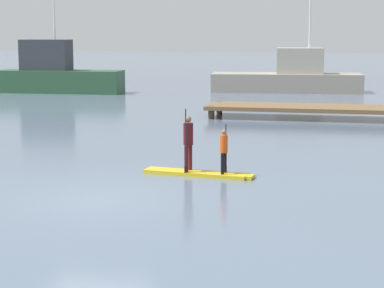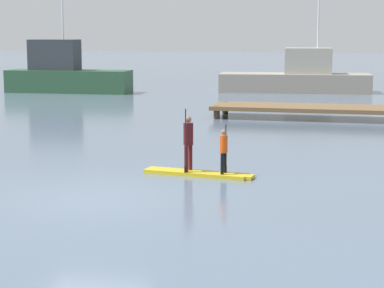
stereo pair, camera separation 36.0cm
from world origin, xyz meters
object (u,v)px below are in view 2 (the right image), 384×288
at_px(paddler_adult, 188,140).
at_px(fishing_boat_white_large, 298,78).
at_px(fishing_boat_green_midground, 65,74).
at_px(paddleboard_near, 198,173).
at_px(paddler_child_solo, 224,149).

distance_m(paddler_adult, fishing_boat_white_large, 27.92).
bearing_deg(fishing_boat_green_midground, fishing_boat_white_large, 14.81).
xyz_separation_m(paddleboard_near, fishing_boat_green_midground, (-14.31, 24.12, 1.15)).
bearing_deg(paddler_adult, fishing_boat_green_midground, 120.20).
bearing_deg(paddler_child_solo, paddleboard_near, 173.45).
distance_m(paddler_child_solo, fishing_boat_white_large, 28.03).
relative_size(paddler_child_solo, fishing_boat_green_midground, 0.16).
xyz_separation_m(paddler_adult, fishing_boat_white_large, (0.46, 27.92, -0.03)).
bearing_deg(fishing_boat_green_midground, paddleboard_near, -59.32).
bearing_deg(fishing_boat_white_large, fishing_boat_green_midground, -165.19).
height_order(paddler_child_solo, fishing_boat_green_midground, fishing_boat_green_midground).
relative_size(paddler_adult, fishing_boat_green_midground, 0.21).
height_order(paddler_child_solo, fishing_boat_white_large, fishing_boat_white_large).
bearing_deg(paddleboard_near, fishing_boat_green_midground, 120.68).
relative_size(paddler_adult, fishing_boat_white_large, 0.18).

